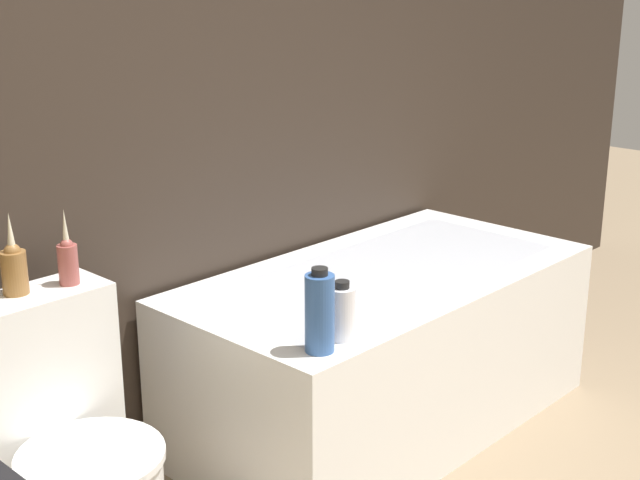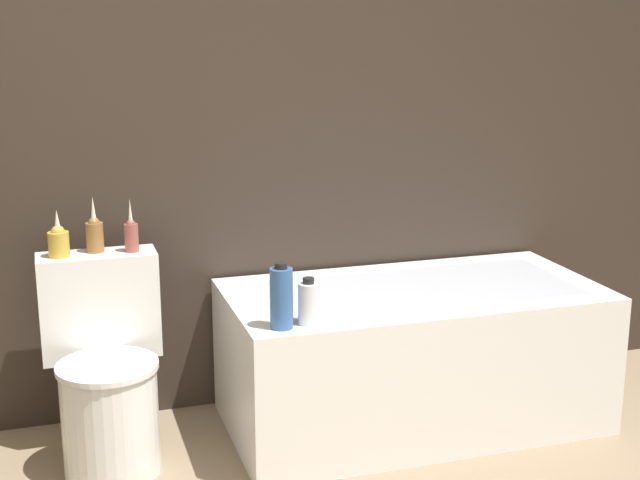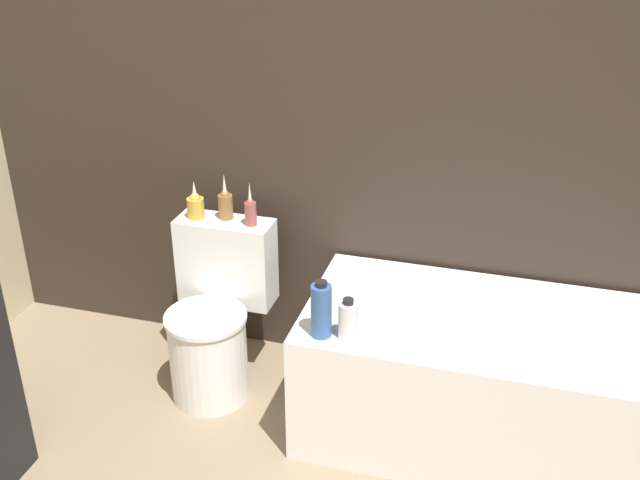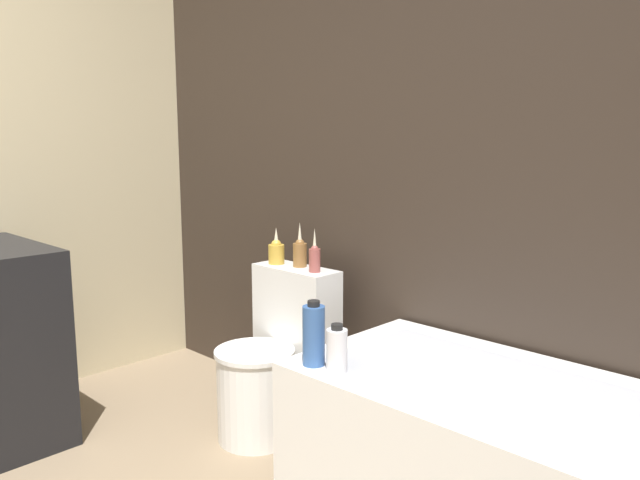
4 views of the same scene
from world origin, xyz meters
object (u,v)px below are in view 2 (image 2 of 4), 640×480
(vase_silver, at_px, (95,233))
(vase_bronze, at_px, (131,234))
(shampoo_bottle_short, at_px, (309,303))
(bathtub, at_px, (412,354))
(toilet, at_px, (106,374))
(vase_gold, at_px, (58,240))
(shampoo_bottle_tall, at_px, (281,298))

(vase_silver, distance_m, vase_bronze, 0.13)
(vase_bronze, height_order, shampoo_bottle_short, vase_bronze)
(bathtub, xyz_separation_m, toilet, (-1.19, 0.02, 0.06))
(toilet, bearing_deg, vase_silver, 90.00)
(vase_bronze, bearing_deg, vase_silver, 165.38)
(vase_silver, bearing_deg, vase_gold, -166.68)
(vase_gold, height_order, vase_bronze, vase_bronze)
(vase_silver, distance_m, shampoo_bottle_short, 0.85)
(bathtub, height_order, shampoo_bottle_short, shampoo_bottle_short)
(bathtub, relative_size, vase_bronze, 7.39)
(shampoo_bottle_tall, bearing_deg, shampoo_bottle_short, 6.48)
(vase_silver, relative_size, shampoo_bottle_tall, 0.90)
(toilet, relative_size, shampoo_bottle_short, 4.49)
(vase_silver, bearing_deg, bathtub, -9.94)
(vase_silver, bearing_deg, vase_bronze, -14.62)
(bathtub, xyz_separation_m, shampoo_bottle_tall, (-0.61, -0.28, 0.38))
(toilet, xyz_separation_m, shampoo_bottle_tall, (0.58, -0.31, 0.33))
(vase_gold, distance_m, vase_bronze, 0.26)
(vase_bronze, xyz_separation_m, shampoo_bottle_tall, (0.45, -0.46, -0.15))
(bathtub, height_order, shampoo_bottle_tall, shampoo_bottle_tall)
(shampoo_bottle_tall, relative_size, shampoo_bottle_short, 1.39)
(bathtub, height_order, vase_bronze, vase_bronze)
(toilet, xyz_separation_m, shampoo_bottle_short, (0.68, -0.30, 0.30))
(shampoo_bottle_tall, bearing_deg, vase_silver, 139.54)
(shampoo_bottle_tall, bearing_deg, vase_bronze, 134.32)
(shampoo_bottle_short, bearing_deg, shampoo_bottle_tall, -173.52)
(vase_silver, xyz_separation_m, vase_bronze, (0.13, -0.03, -0.00))
(toilet, xyz_separation_m, vase_gold, (-0.13, 0.15, 0.47))
(vase_silver, height_order, shampoo_bottle_tall, vase_silver)
(toilet, bearing_deg, shampoo_bottle_short, -23.60)
(vase_gold, bearing_deg, toilet, -50.10)
(bathtub, xyz_separation_m, vase_silver, (-1.19, 0.21, 0.54))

